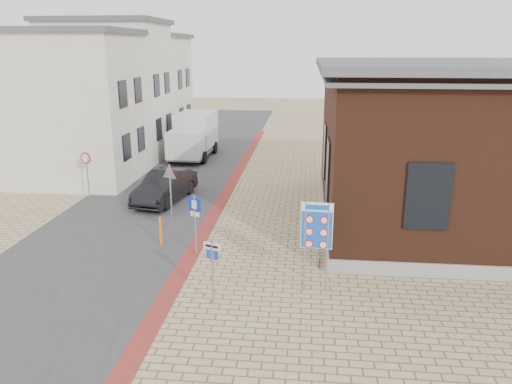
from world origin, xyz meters
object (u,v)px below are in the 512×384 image
at_px(border_sign, 317,228).
at_px(parking_sign, 195,216).
at_px(box_truck, 194,135).
at_px(essen_sign, 213,262).
at_px(sedan, 165,186).
at_px(bollard, 161,231).

bearing_deg(border_sign, parking_sign, 157.36).
relative_size(box_truck, essen_sign, 2.79).
bearing_deg(essen_sign, parking_sign, 130.86).
distance_m(sedan, border_sign, 11.37).
bearing_deg(bollard, parking_sign, -27.25).
bearing_deg(essen_sign, box_truck, 124.75).
height_order(box_truck, essen_sign, box_truck).
bearing_deg(box_truck, essen_sign, -74.16).
height_order(sedan, bollard, sedan).
xyz_separation_m(box_truck, bollard, (2.23, -15.70, -0.98)).
relative_size(essen_sign, parking_sign, 0.91).
bearing_deg(bollard, sedan, 104.02).
xyz_separation_m(border_sign, bollard, (-5.85, 3.05, -1.50)).
relative_size(box_truck, parking_sign, 2.54).
bearing_deg(border_sign, sedan, 134.98).
bearing_deg(sedan, border_sign, -40.31).
xyz_separation_m(parking_sign, bollard, (-1.55, 0.80, -0.97)).
bearing_deg(box_truck, border_sign, -65.10).
xyz_separation_m(box_truck, essen_sign, (5.08, -20.00, -0.20)).
relative_size(box_truck, bollard, 5.11).
distance_m(box_truck, essen_sign, 20.63).
relative_size(sedan, essen_sign, 2.21).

